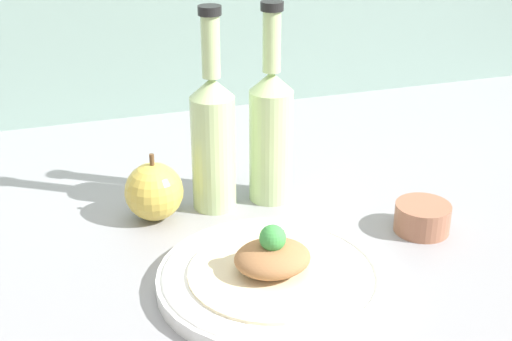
{
  "coord_description": "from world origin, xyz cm",
  "views": [
    {
      "loc": [
        -26.04,
        -78.59,
        48.94
      ],
      "look_at": [
        -0.52,
        0.29,
        10.26
      ],
      "focal_mm": 50.0,
      "sensor_mm": 36.0,
      "label": 1
    }
  ],
  "objects_px": {
    "cider_bottle_left": "(213,136)",
    "apple": "(154,191)",
    "plated_food": "(272,262)",
    "cider_bottle_right": "(271,130)",
    "dipping_bowl": "(422,218)",
    "plate": "(272,278)"
  },
  "relations": [
    {
      "from": "plated_food",
      "to": "cider_bottle_left",
      "type": "xyz_separation_m",
      "value": [
        -0.01,
        0.22,
        0.07
      ]
    },
    {
      "from": "apple",
      "to": "dipping_bowl",
      "type": "height_order",
      "value": "apple"
    },
    {
      "from": "cider_bottle_right",
      "to": "dipping_bowl",
      "type": "xyz_separation_m",
      "value": [
        0.17,
        -0.16,
        -0.09
      ]
    },
    {
      "from": "apple",
      "to": "dipping_bowl",
      "type": "bearing_deg",
      "value": -23.6
    },
    {
      "from": "cider_bottle_left",
      "to": "apple",
      "type": "height_order",
      "value": "cider_bottle_left"
    },
    {
      "from": "plated_food",
      "to": "apple",
      "type": "xyz_separation_m",
      "value": [
        -0.1,
        0.21,
        0.01
      ]
    },
    {
      "from": "plate",
      "to": "cider_bottle_right",
      "type": "xyz_separation_m",
      "value": [
        0.07,
        0.22,
        0.1
      ]
    },
    {
      "from": "plated_food",
      "to": "cider_bottle_right",
      "type": "height_order",
      "value": "cider_bottle_right"
    },
    {
      "from": "plate",
      "to": "apple",
      "type": "height_order",
      "value": "apple"
    },
    {
      "from": "dipping_bowl",
      "to": "apple",
      "type": "bearing_deg",
      "value": 156.4
    },
    {
      "from": "apple",
      "to": "dipping_bowl",
      "type": "xyz_separation_m",
      "value": [
        0.34,
        -0.15,
        -0.02
      ]
    },
    {
      "from": "apple",
      "to": "cider_bottle_left",
      "type": "bearing_deg",
      "value": 5.69
    },
    {
      "from": "cider_bottle_right",
      "to": "plate",
      "type": "bearing_deg",
      "value": -108.43
    },
    {
      "from": "plate",
      "to": "dipping_bowl",
      "type": "relative_size",
      "value": 3.66
    },
    {
      "from": "plated_food",
      "to": "dipping_bowl",
      "type": "bearing_deg",
      "value": 15.28
    },
    {
      "from": "cider_bottle_left",
      "to": "dipping_bowl",
      "type": "relative_size",
      "value": 3.86
    },
    {
      "from": "plated_food",
      "to": "cider_bottle_left",
      "type": "bearing_deg",
      "value": 92.96
    },
    {
      "from": "plated_food",
      "to": "cider_bottle_left",
      "type": "relative_size",
      "value": 0.69
    },
    {
      "from": "plate",
      "to": "apple",
      "type": "bearing_deg",
      "value": 115.28
    },
    {
      "from": "apple",
      "to": "cider_bottle_right",
      "type": "bearing_deg",
      "value": 2.91
    },
    {
      "from": "cider_bottle_left",
      "to": "cider_bottle_right",
      "type": "distance_m",
      "value": 0.09
    },
    {
      "from": "plate",
      "to": "cider_bottle_right",
      "type": "relative_size",
      "value": 0.95
    }
  ]
}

